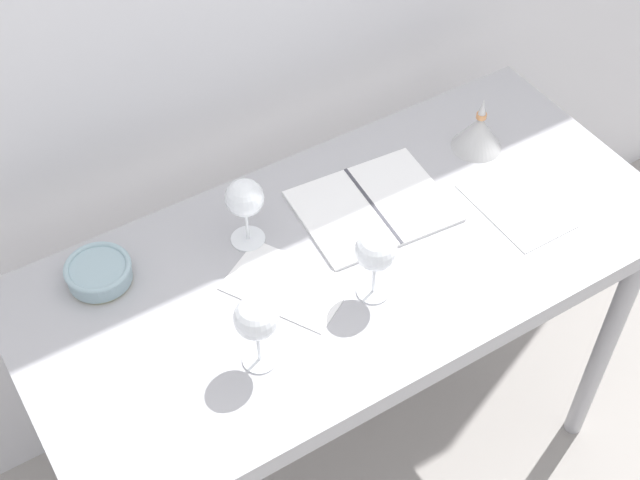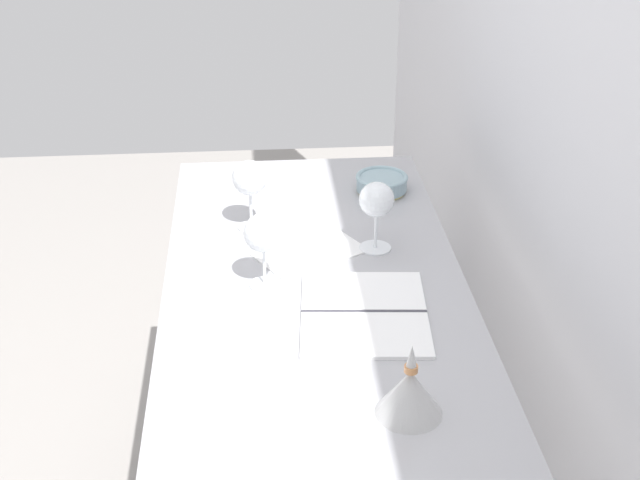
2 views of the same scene
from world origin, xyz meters
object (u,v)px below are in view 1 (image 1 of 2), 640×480
at_px(wine_glass_far_left, 245,200).
at_px(open_notebook, 373,206).
at_px(tasting_bowl, 99,272).
at_px(decanter_funnel, 479,132).
at_px(wine_glass_near_center, 376,252).
at_px(tasting_sheet_lower, 287,285).
at_px(tasting_sheet_upper, 515,205).
at_px(wine_glass_near_left, 256,320).

height_order(wine_glass_far_left, open_notebook, wine_glass_far_left).
height_order(tasting_bowl, decanter_funnel, decanter_funnel).
relative_size(tasting_bowl, decanter_funnel, 0.98).
relative_size(wine_glass_near_center, open_notebook, 0.50).
relative_size(open_notebook, tasting_bowl, 2.48).
distance_m(tasting_sheet_lower, tasting_bowl, 0.38).
bearing_deg(tasting_bowl, wine_glass_near_center, -34.81).
height_order(open_notebook, tasting_bowl, tasting_bowl).
height_order(tasting_sheet_upper, decanter_funnel, decanter_funnel).
bearing_deg(wine_glass_near_left, decanter_funnel, 19.77).
distance_m(wine_glass_near_center, tasting_bowl, 0.56).
height_order(wine_glass_far_left, decanter_funnel, wine_glass_far_left).
distance_m(open_notebook, tasting_sheet_upper, 0.31).
xyz_separation_m(open_notebook, tasting_sheet_upper, (0.27, -0.16, -0.00)).
relative_size(wine_glass_near_left, tasting_sheet_lower, 0.73).
bearing_deg(tasting_bowl, tasting_sheet_upper, -18.06).
bearing_deg(wine_glass_far_left, wine_glass_near_center, -60.60).
bearing_deg(open_notebook, tasting_sheet_lower, -156.52).
distance_m(wine_glass_near_center, wine_glass_far_left, 0.30).
relative_size(wine_glass_far_left, tasting_sheet_upper, 0.69).
relative_size(wine_glass_near_left, decanter_funnel, 1.24).
height_order(wine_glass_near_left, open_notebook, wine_glass_near_left).
distance_m(wine_glass_near_left, tasting_sheet_upper, 0.69).
bearing_deg(tasting_sheet_lower, decanter_funnel, -17.54).
relative_size(wine_glass_far_left, decanter_funnel, 1.19).
height_order(tasting_sheet_upper, tasting_sheet_lower, same).
relative_size(tasting_sheet_upper, tasting_bowl, 1.77).
distance_m(wine_glass_near_center, decanter_funnel, 0.51).
height_order(wine_glass_near_left, tasting_bowl, wine_glass_near_left).
bearing_deg(wine_glass_near_center, tasting_sheet_upper, 5.26).
bearing_deg(open_notebook, tasting_bowl, 173.29).
bearing_deg(decanter_funnel, wine_glass_near_center, -152.38).
bearing_deg(open_notebook, wine_glass_near_center, -119.08).
xyz_separation_m(open_notebook, decanter_funnel, (0.32, 0.04, 0.04)).
bearing_deg(wine_glass_far_left, tasting_bowl, 169.34).
distance_m(wine_glass_far_left, decanter_funnel, 0.60).
relative_size(tasting_sheet_upper, decanter_funnel, 1.73).
bearing_deg(decanter_funnel, tasting_sheet_lower, -167.55).
bearing_deg(tasting_bowl, wine_glass_near_left, -62.16).
bearing_deg(tasting_bowl, decanter_funnel, -5.08).
xyz_separation_m(wine_glass_far_left, tasting_sheet_upper, (0.55, -0.22, -0.12)).
distance_m(wine_glass_near_left, wine_glass_near_center, 0.28).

